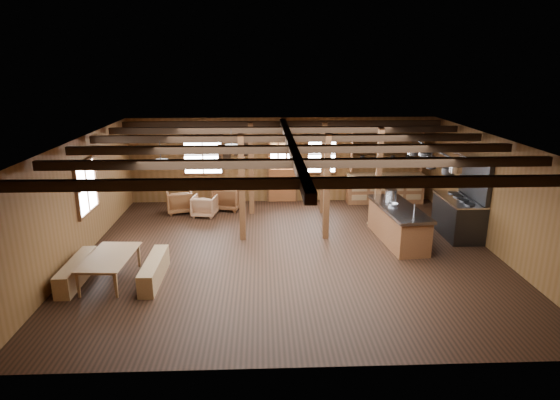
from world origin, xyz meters
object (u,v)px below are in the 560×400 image
(commercial_range, at_px, (461,211))
(armchair_b, at_px, (228,198))
(dining_table, at_px, (112,269))
(kitchen_island, at_px, (398,224))
(armchair_a, at_px, (180,201))
(armchair_c, at_px, (205,206))

(commercial_range, distance_m, armchair_b, 6.92)
(dining_table, bearing_deg, kitchen_island, -69.65)
(armchair_a, bearing_deg, dining_table, 68.85)
(armchair_b, xyz_separation_m, armchair_c, (-0.67, -0.66, -0.06))
(armchair_b, bearing_deg, armchair_a, 24.50)
(commercial_range, distance_m, dining_table, 8.89)
(commercial_range, bearing_deg, kitchen_island, -169.05)
(armchair_a, distance_m, armchair_c, 0.91)
(kitchen_island, bearing_deg, armchair_b, 141.94)
(dining_table, height_order, armchair_c, armchair_c)
(commercial_range, height_order, dining_table, commercial_range)
(dining_table, bearing_deg, armchair_a, -4.49)
(armchair_a, bearing_deg, armchair_c, 140.89)
(armchair_c, bearing_deg, armchair_a, -15.97)
(commercial_range, height_order, armchair_a, commercial_range)
(kitchen_island, relative_size, armchair_b, 3.09)
(kitchen_island, relative_size, commercial_range, 1.19)
(commercial_range, height_order, armchair_c, commercial_range)
(commercial_range, relative_size, dining_table, 1.32)
(commercial_range, relative_size, armchair_c, 3.09)
(dining_table, height_order, armchair_b, armchair_b)
(kitchen_island, distance_m, armchair_b, 5.47)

